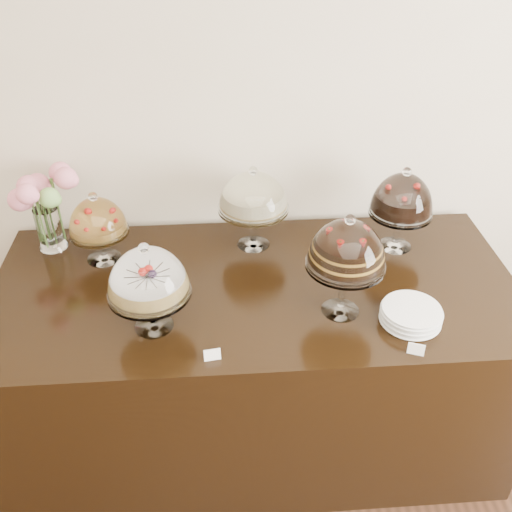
{
  "coord_description": "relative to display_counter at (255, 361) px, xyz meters",
  "views": [
    {
      "loc": [
        -0.36,
        0.57,
        2.37
      ],
      "look_at": [
        -0.23,
        2.4,
        1.08
      ],
      "focal_mm": 40.0,
      "sensor_mm": 36.0,
      "label": 1
    }
  ],
  "objects": [
    {
      "name": "wall_back",
      "position": [
        0.23,
        0.55,
        1.05
      ],
      "size": [
        5.0,
        0.04,
        3.0
      ],
      "primitive_type": "cube",
      "color": "beige",
      "rests_on": "ground"
    },
    {
      "name": "display_counter",
      "position": [
        0.0,
        0.0,
        0.0
      ],
      "size": [
        2.2,
        1.0,
        0.9
      ],
      "primitive_type": "cube",
      "color": "black",
      "rests_on": "ground"
    },
    {
      "name": "cake_stand_sugar_sponge",
      "position": [
        -0.4,
        -0.23,
        0.68
      ],
      "size": [
        0.31,
        0.31,
        0.38
      ],
      "color": "white",
      "rests_on": "display_counter"
    },
    {
      "name": "cake_stand_choco_layer",
      "position": [
        0.32,
        -0.19,
        0.74
      ],
      "size": [
        0.3,
        0.3,
        0.44
      ],
      "color": "white",
      "rests_on": "display_counter"
    },
    {
      "name": "cake_stand_cheesecake",
      "position": [
        0.01,
        0.3,
        0.71
      ],
      "size": [
        0.32,
        0.32,
        0.39
      ],
      "color": "white",
      "rests_on": "display_counter"
    },
    {
      "name": "cake_stand_dark_choco",
      "position": [
        0.66,
        0.24,
        0.7
      ],
      "size": [
        0.28,
        0.28,
        0.4
      ],
      "color": "white",
      "rests_on": "display_counter"
    },
    {
      "name": "cake_stand_fruit_tart",
      "position": [
        -0.66,
        0.24,
        0.65
      ],
      "size": [
        0.26,
        0.26,
        0.33
      ],
      "color": "white",
      "rests_on": "display_counter"
    },
    {
      "name": "flower_vase",
      "position": [
        -0.9,
        0.35,
        0.7
      ],
      "size": [
        0.3,
        0.33,
        0.4
      ],
      "color": "white",
      "rests_on": "display_counter"
    },
    {
      "name": "plate_stack",
      "position": [
        0.58,
        -0.27,
        0.48
      ],
      "size": [
        0.23,
        0.23,
        0.06
      ],
      "color": "white",
      "rests_on": "display_counter"
    },
    {
      "name": "price_card_left",
      "position": [
        -0.18,
        -0.42,
        0.47
      ],
      "size": [
        0.06,
        0.02,
        0.04
      ],
      "primitive_type": "cube",
      "rotation": [
        -0.21,
        0.0,
        0.14
      ],
      "color": "white",
      "rests_on": "display_counter"
    },
    {
      "name": "price_card_right",
      "position": [
        0.55,
        -0.45,
        0.47
      ],
      "size": [
        0.06,
        0.04,
        0.04
      ],
      "primitive_type": "cube",
      "rotation": [
        -0.21,
        0.0,
        -0.37
      ],
      "color": "white",
      "rests_on": "display_counter"
    }
  ]
}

